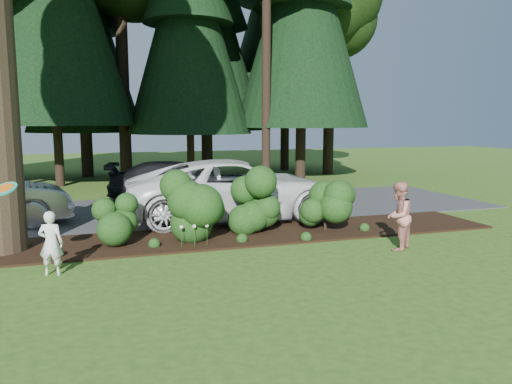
{
  "coord_description": "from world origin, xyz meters",
  "views": [
    {
      "loc": [
        -2.42,
        -8.87,
        2.95
      ],
      "look_at": [
        1.13,
        2.15,
        1.3
      ],
      "focal_mm": 35.0,
      "sensor_mm": 36.0,
      "label": 1
    }
  ],
  "objects": [
    {
      "name": "ground",
      "position": [
        0.0,
        0.0,
        0.0
      ],
      "size": [
        80.0,
        80.0,
        0.0
      ],
      "primitive_type": "plane",
      "color": "#2E5418",
      "rests_on": "ground"
    },
    {
      "name": "mulch_bed",
      "position": [
        0.0,
        3.25,
        0.03
      ],
      "size": [
        16.0,
        2.5,
        0.05
      ],
      "primitive_type": "cube",
      "color": "black",
      "rests_on": "ground"
    },
    {
      "name": "driveway",
      "position": [
        0.0,
        7.5,
        0.01
      ],
      "size": [
        22.0,
        6.0,
        0.03
      ],
      "primitive_type": "cube",
      "color": "#38383A",
      "rests_on": "ground"
    },
    {
      "name": "shrub_row",
      "position": [
        0.77,
        3.14,
        0.81
      ],
      "size": [
        6.53,
        1.6,
        1.61
      ],
      "color": "#173B12",
      "rests_on": "ground"
    },
    {
      "name": "lily_cluster",
      "position": [
        -0.3,
        2.4,
        0.5
      ],
      "size": [
        0.69,
        0.09,
        0.57
      ],
      "color": "#173B12",
      "rests_on": "ground"
    },
    {
      "name": "car_white_suv",
      "position": [
        1.54,
        5.31,
        0.93
      ],
      "size": [
        6.61,
        3.33,
        1.79
      ],
      "primitive_type": "imported",
      "rotation": [
        0.0,
        0.0,
        1.51
      ],
      "color": "white",
      "rests_on": "driveway"
    },
    {
      "name": "car_dark_suv",
      "position": [
        0.41,
        9.44,
        0.76
      ],
      "size": [
        5.26,
        2.82,
        1.45
      ],
      "primitive_type": "imported",
      "rotation": [
        0.0,
        0.0,
        1.41
      ],
      "color": "black",
      "rests_on": "driveway"
    },
    {
      "name": "child",
      "position": [
        -3.31,
        1.21,
        0.63
      ],
      "size": [
        0.52,
        0.4,
        1.26
      ],
      "primitive_type": "imported",
      "rotation": [
        0.0,
        0.0,
        2.9
      ],
      "color": "white",
      "rests_on": "ground"
    },
    {
      "name": "adult",
      "position": [
        4.15,
        0.83,
        0.79
      ],
      "size": [
        0.97,
        0.94,
        1.58
      ],
      "primitive_type": "imported",
      "rotation": [
        0.0,
        0.0,
        3.78
      ],
      "color": "red",
      "rests_on": "ground"
    },
    {
      "name": "frisbee",
      "position": [
        -4.06,
        1.34,
        1.7
      ],
      "size": [
        0.49,
        0.43,
        0.3
      ],
      "color": "teal",
      "rests_on": "ground"
    }
  ]
}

